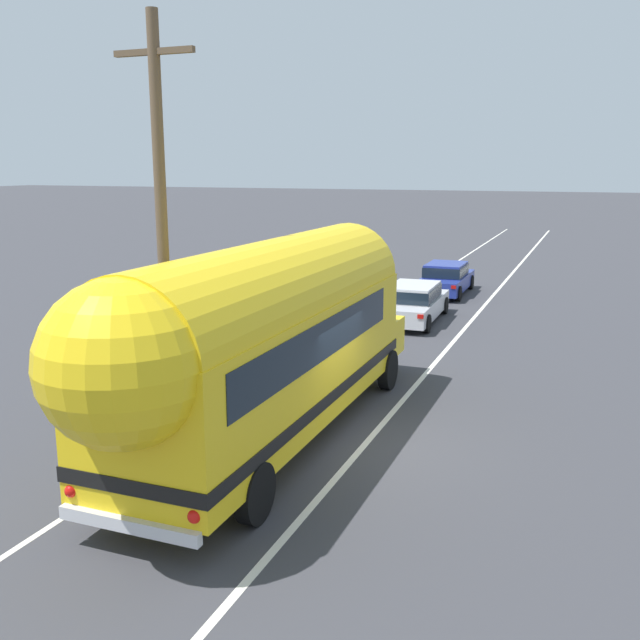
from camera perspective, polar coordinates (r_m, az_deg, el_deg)
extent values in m
plane|color=#38383D|center=(14.64, 3.66, -9.93)|extent=(300.00, 300.00, 0.00)
cube|color=silver|center=(25.86, 11.86, -0.31)|extent=(0.14, 80.00, 0.01)
cube|color=silver|center=(26.66, 4.29, 0.30)|extent=(0.12, 80.00, 0.01)
cylinder|color=brown|center=(14.97, -12.58, 7.09)|extent=(0.24, 0.24, 8.50)
cube|color=brown|center=(15.07, -13.22, 20.26)|extent=(1.80, 0.12, 0.12)
cube|color=yellow|center=(14.17, -3.90, -3.21)|extent=(2.53, 9.42, 2.30)
cylinder|color=yellow|center=(13.91, -3.96, 1.36)|extent=(2.48, 9.32, 2.45)
sphere|color=yellow|center=(10.03, -15.53, -3.39)|extent=(2.40, 2.40, 2.40)
cube|color=yellow|center=(19.15, 3.04, -1.17)|extent=(2.26, 1.31, 0.95)
cube|color=black|center=(14.36, -3.86, -5.71)|extent=(2.57, 9.46, 0.24)
cube|color=black|center=(13.76, -4.47, -1.11)|extent=(2.56, 7.62, 0.76)
cube|color=black|center=(10.17, -15.40, -6.12)|extent=(2.00, 0.09, 0.84)
cube|color=black|center=(10.61, -15.04, -12.56)|extent=(0.80, 0.06, 0.90)
cube|color=silver|center=(10.81, -15.15, -15.62)|extent=(2.34, 0.15, 0.20)
sphere|color=red|center=(11.34, -19.36, -12.83)|extent=(0.20, 0.20, 0.20)
sphere|color=red|center=(10.19, -10.06, -15.28)|extent=(0.20, 0.20, 0.20)
cube|color=black|center=(18.33, 2.49, 2.45)|extent=(2.14, 0.11, 0.96)
cube|color=silver|center=(19.82, 3.68, -1.09)|extent=(0.90, 0.10, 0.56)
cylinder|color=black|center=(18.75, -1.40, -3.27)|extent=(0.26, 1.00, 1.00)
cylinder|color=black|center=(18.00, 5.49, -4.00)|extent=(0.26, 1.00, 1.00)
cylinder|color=black|center=(12.66, -14.93, -11.56)|extent=(0.26, 1.00, 1.00)
cylinder|color=black|center=(11.52, -5.24, -13.68)|extent=(0.26, 1.00, 1.00)
cube|color=silver|center=(25.91, 7.51, 1.04)|extent=(1.90, 4.83, 0.60)
cube|color=silver|center=(25.68, 7.49, 2.25)|extent=(1.63, 2.48, 0.55)
cube|color=black|center=(25.69, 7.49, 2.18)|extent=(1.70, 2.52, 0.43)
cube|color=red|center=(23.76, 4.48, 0.53)|extent=(0.20, 0.05, 0.14)
cube|color=red|center=(23.42, 8.08, 0.27)|extent=(0.20, 0.05, 0.14)
cylinder|color=black|center=(27.75, 6.56, 1.40)|extent=(0.22, 0.65, 0.64)
cylinder|color=black|center=(27.42, 9.98, 1.16)|extent=(0.22, 0.65, 0.64)
cylinder|color=black|center=(24.53, 4.73, -0.01)|extent=(0.22, 0.65, 0.64)
cylinder|color=black|center=(24.16, 8.58, -0.29)|extent=(0.22, 0.65, 0.64)
cube|color=navy|center=(31.72, 10.09, 3.02)|extent=(1.80, 4.59, 0.60)
cube|color=navy|center=(31.51, 10.09, 4.02)|extent=(1.58, 2.24, 0.55)
cube|color=black|center=(31.52, 10.08, 3.97)|extent=(1.64, 2.28, 0.43)
cube|color=red|center=(29.63, 7.81, 2.80)|extent=(0.20, 0.04, 0.14)
cube|color=red|center=(29.33, 10.69, 2.61)|extent=(0.20, 0.04, 0.14)
cylinder|color=black|center=(33.45, 9.19, 3.18)|extent=(0.21, 0.64, 0.64)
cylinder|color=black|center=(33.16, 12.03, 2.99)|extent=(0.21, 0.64, 0.64)
cylinder|color=black|center=(30.39, 7.95, 2.31)|extent=(0.21, 0.64, 0.64)
cylinder|color=black|center=(30.07, 11.06, 2.09)|extent=(0.21, 0.64, 0.64)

